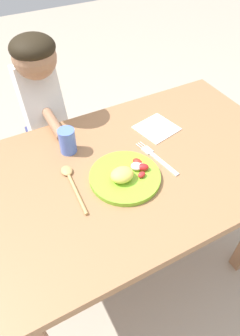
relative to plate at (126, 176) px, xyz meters
The scene contains 8 objects.
ground_plane 0.77m from the plate, 36.84° to the left, with size 8.00×8.00×0.00m, color #AE9F8C.
dining_table 0.14m from the plate, 36.84° to the left, with size 1.19×0.72×0.75m.
plate is the anchor object (origin of this frame).
fork 0.15m from the plate, 12.21° to the left, with size 0.05×0.21×0.01m.
spoon 0.18m from the plate, 155.98° to the left, with size 0.04×0.23×0.01m.
drinking_cup 0.25m from the plate, 118.01° to the left, with size 0.06×0.06×0.10m, color #5677E2.
person 0.59m from the plate, 102.12° to the left, with size 0.17×0.39×1.09m.
napkin 0.30m from the plate, 36.81° to the left, with size 0.15×0.14×0.00m, color white.
Camera 1 is at (-0.40, -0.65, 1.51)m, focal length 32.20 mm.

